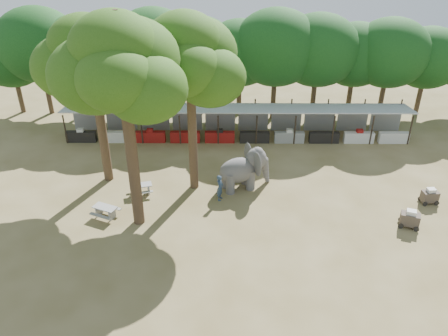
{
  "coord_description": "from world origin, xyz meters",
  "views": [
    {
      "loc": [
        -0.82,
        -19.03,
        15.42
      ],
      "look_at": [
        -1.0,
        5.0,
        2.0
      ],
      "focal_mm": 35.0,
      "sensor_mm": 36.0,
      "label": 1
    }
  ],
  "objects_px": {
    "elephant": "(244,169)",
    "picnic_table_near": "(105,210)",
    "yard_tree_left": "(90,61)",
    "yard_tree_back": "(188,60)",
    "yard_tree_center": "(120,68)",
    "picnic_table_far": "(141,188)",
    "cart_front": "(410,219)",
    "cart_back": "(430,196)",
    "handler": "(220,188)"
  },
  "relations": [
    {
      "from": "elephant",
      "to": "cart_back",
      "type": "bearing_deg",
      "value": -29.53
    },
    {
      "from": "yard_tree_left",
      "to": "picnic_table_far",
      "type": "height_order",
      "value": "yard_tree_left"
    },
    {
      "from": "picnic_table_far",
      "to": "cart_back",
      "type": "bearing_deg",
      "value": -19.23
    },
    {
      "from": "yard_tree_center",
      "to": "elephant",
      "type": "height_order",
      "value": "yard_tree_center"
    },
    {
      "from": "yard_tree_back",
      "to": "picnic_table_near",
      "type": "xyz_separation_m",
      "value": [
        -4.96,
        -3.71,
        -8.07
      ]
    },
    {
      "from": "handler",
      "to": "cart_front",
      "type": "xyz_separation_m",
      "value": [
        11.04,
        -2.81,
        -0.32
      ]
    },
    {
      "from": "yard_tree_center",
      "to": "picnic_table_far",
      "type": "height_order",
      "value": "yard_tree_center"
    },
    {
      "from": "yard_tree_back",
      "to": "picnic_table_near",
      "type": "height_order",
      "value": "yard_tree_back"
    },
    {
      "from": "yard_tree_left",
      "to": "cart_back",
      "type": "height_order",
      "value": "yard_tree_left"
    },
    {
      "from": "elephant",
      "to": "cart_front",
      "type": "height_order",
      "value": "elephant"
    },
    {
      "from": "elephant",
      "to": "cart_back",
      "type": "xyz_separation_m",
      "value": [
        11.62,
        -1.87,
        -0.88
      ]
    },
    {
      "from": "picnic_table_near",
      "to": "cart_back",
      "type": "height_order",
      "value": "cart_back"
    },
    {
      "from": "handler",
      "to": "cart_front",
      "type": "bearing_deg",
      "value": -91.3
    },
    {
      "from": "cart_front",
      "to": "cart_back",
      "type": "bearing_deg",
      "value": 68.85
    },
    {
      "from": "yard_tree_left",
      "to": "handler",
      "type": "height_order",
      "value": "yard_tree_left"
    },
    {
      "from": "yard_tree_back",
      "to": "cart_back",
      "type": "distance_m",
      "value": 17.21
    },
    {
      "from": "yard_tree_back",
      "to": "picnic_table_near",
      "type": "bearing_deg",
      "value": -143.22
    },
    {
      "from": "yard_tree_back",
      "to": "cart_front",
      "type": "height_order",
      "value": "yard_tree_back"
    },
    {
      "from": "yard_tree_back",
      "to": "cart_back",
      "type": "height_order",
      "value": "yard_tree_back"
    },
    {
      "from": "cart_front",
      "to": "elephant",
      "type": "bearing_deg",
      "value": 174.79
    },
    {
      "from": "yard_tree_center",
      "to": "cart_back",
      "type": "bearing_deg",
      "value": 6.18
    },
    {
      "from": "picnic_table_near",
      "to": "picnic_table_far",
      "type": "xyz_separation_m",
      "value": [
        1.7,
        2.6,
        -0.02
      ]
    },
    {
      "from": "handler",
      "to": "picnic_table_near",
      "type": "height_order",
      "value": "handler"
    },
    {
      "from": "yard_tree_back",
      "to": "cart_front",
      "type": "relative_size",
      "value": 8.44
    },
    {
      "from": "yard_tree_left",
      "to": "yard_tree_center",
      "type": "xyz_separation_m",
      "value": [
        3.0,
        -5.0,
        1.01
      ]
    },
    {
      "from": "yard_tree_back",
      "to": "cart_front",
      "type": "bearing_deg",
      "value": -19.4
    },
    {
      "from": "picnic_table_far",
      "to": "yard_tree_back",
      "type": "bearing_deg",
      "value": 2.52
    },
    {
      "from": "handler",
      "to": "picnic_table_far",
      "type": "xyz_separation_m",
      "value": [
        -5.15,
        0.63,
        -0.42
      ]
    },
    {
      "from": "cart_front",
      "to": "yard_tree_back",
      "type": "bearing_deg",
      "value": -179.74
    },
    {
      "from": "picnic_table_far",
      "to": "cart_front",
      "type": "xyz_separation_m",
      "value": [
        16.18,
        -3.44,
        0.11
      ]
    },
    {
      "from": "picnic_table_far",
      "to": "cart_front",
      "type": "bearing_deg",
      "value": -28.33
    },
    {
      "from": "yard_tree_back",
      "to": "picnic_table_far",
      "type": "distance_m",
      "value": 8.79
    },
    {
      "from": "yard_tree_center",
      "to": "picnic_table_far",
      "type": "bearing_deg",
      "value": 95.14
    },
    {
      "from": "yard_tree_back",
      "to": "yard_tree_center",
      "type": "bearing_deg",
      "value": -126.86
    },
    {
      "from": "yard_tree_left",
      "to": "cart_back",
      "type": "xyz_separation_m",
      "value": [
        21.09,
        -3.04,
        -7.68
      ]
    },
    {
      "from": "picnic_table_far",
      "to": "cart_front",
      "type": "relative_size",
      "value": 1.24
    },
    {
      "from": "handler",
      "to": "picnic_table_far",
      "type": "relative_size",
      "value": 1.04
    },
    {
      "from": "picnic_table_near",
      "to": "yard_tree_center",
      "type": "bearing_deg",
      "value": 15.2
    },
    {
      "from": "picnic_table_far",
      "to": "elephant",
      "type": "bearing_deg",
      "value": -8.38
    },
    {
      "from": "elephant",
      "to": "picnic_table_near",
      "type": "relative_size",
      "value": 2.05
    },
    {
      "from": "yard_tree_left",
      "to": "yard_tree_back",
      "type": "xyz_separation_m",
      "value": [
        6.0,
        -1.0,
        0.34
      ]
    },
    {
      "from": "cart_back",
      "to": "yard_tree_center",
      "type": "bearing_deg",
      "value": -179.56
    },
    {
      "from": "elephant",
      "to": "cart_front",
      "type": "relative_size",
      "value": 2.79
    },
    {
      "from": "handler",
      "to": "cart_front",
      "type": "distance_m",
      "value": 11.39
    },
    {
      "from": "handler",
      "to": "cart_front",
      "type": "relative_size",
      "value": 1.3
    },
    {
      "from": "yard_tree_center",
      "to": "elephant",
      "type": "relative_size",
      "value": 3.2
    },
    {
      "from": "yard_tree_back",
      "to": "picnic_table_far",
      "type": "xyz_separation_m",
      "value": [
        -3.26,
        -1.11,
        -8.09
      ]
    },
    {
      "from": "elephant",
      "to": "picnic_table_near",
      "type": "distance_m",
      "value": 9.2
    },
    {
      "from": "yard_tree_left",
      "to": "yard_tree_back",
      "type": "bearing_deg",
      "value": -9.46
    },
    {
      "from": "picnic_table_far",
      "to": "handler",
      "type": "bearing_deg",
      "value": -23.27
    }
  ]
}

